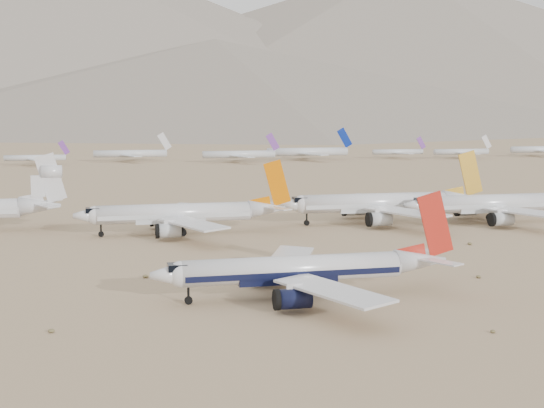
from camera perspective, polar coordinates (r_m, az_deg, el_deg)
The scene contains 9 objects.
ground at distance 121.93m, azimuth 5.43°, elevation -6.30°, with size 7000.00×7000.00×0.00m, color #876C4F.
main_airliner at distance 114.39m, azimuth 2.55°, elevation -4.94°, with size 44.74×43.70×15.79m.
row2_navy_widebody at distance 198.09m, azimuth 16.73°, elevation 0.03°, with size 48.68×47.61×17.32m.
row2_gold_tail at distance 191.47m, azimuth 8.37°, elevation 0.08°, with size 50.51×49.40×17.98m.
row2_orange_tail at distance 173.73m, azimuth -6.68°, elevation -0.72°, with size 46.96×45.94×16.75m.
distant_storage_row at distance 412.10m, azimuth -11.07°, elevation 3.67°, with size 523.94×65.31×15.91m.
mountain_range at distance 1771.20m, azimuth -9.70°, elevation 12.26°, with size 7354.00×3024.00×470.00m.
foothills at distance 1337.97m, azimuth 12.07°, elevation 8.62°, with size 4637.50×1395.00×155.00m.
desert_scrub at distance 96.29m, azimuth -2.29°, elevation -9.76°, with size 233.60×121.67×0.63m.
Camera 1 is at (-37.78, -112.44, 28.21)m, focal length 50.00 mm.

